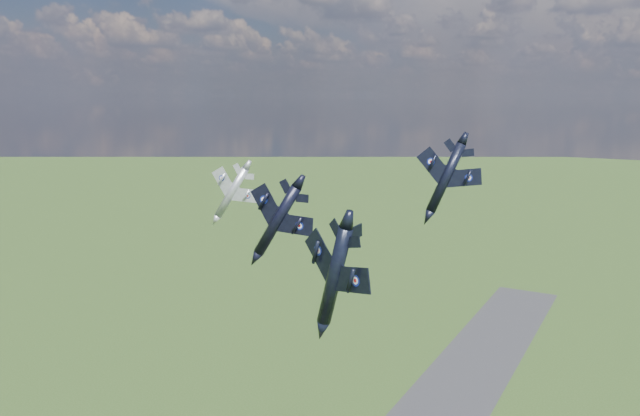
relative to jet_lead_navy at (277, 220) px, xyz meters
The scene contains 4 objects.
jet_lead_navy is the anchor object (origin of this frame).
jet_right_navy 37.36m from the jet_lead_navy, 49.50° to the right, with size 9.50×13.25×2.74m, color black, non-canonical shape.
jet_high_navy 29.51m from the jet_lead_navy, 52.52° to the left, with size 11.86×16.54×3.42m, color black, non-canonical shape.
jet_left_silver 21.54m from the jet_lead_navy, 144.69° to the left, with size 10.00×13.94×2.88m, color #979AA1, non-canonical shape.
Camera 1 is at (53.86, -63.83, 96.74)m, focal length 35.00 mm.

